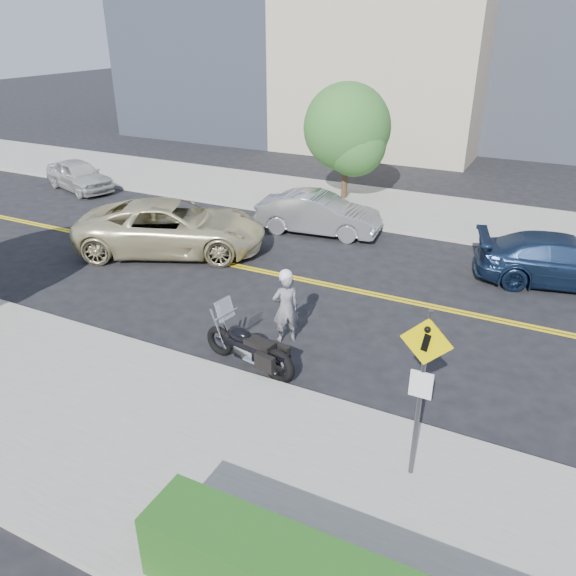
{
  "coord_description": "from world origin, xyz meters",
  "views": [
    {
      "loc": [
        5.52,
        -13.45,
        6.86
      ],
      "look_at": [
        0.26,
        -2.93,
        1.2
      ],
      "focal_mm": 35.0,
      "sensor_mm": 36.0,
      "label": 1
    }
  ],
  "objects_px": {
    "pedestrian_sign": "(422,381)",
    "motorcycle": "(249,338)",
    "motorcyclist": "(286,306)",
    "suv": "(172,227)",
    "parked_car_white": "(79,175)",
    "parked_car_blue": "(564,261)",
    "parked_car_silver": "(318,214)"
  },
  "relations": [
    {
      "from": "parked_car_white",
      "to": "parked_car_blue",
      "type": "bearing_deg",
      "value": -75.43
    },
    {
      "from": "motorcycle",
      "to": "pedestrian_sign",
      "type": "bearing_deg",
      "value": -12.36
    },
    {
      "from": "parked_car_white",
      "to": "parked_car_silver",
      "type": "relative_size",
      "value": 0.89
    },
    {
      "from": "suv",
      "to": "parked_car_blue",
      "type": "xyz_separation_m",
      "value": [
        11.39,
        2.93,
        -0.13
      ]
    },
    {
      "from": "motorcycle",
      "to": "parked_car_white",
      "type": "xyz_separation_m",
      "value": [
        -13.73,
        8.8,
        -0.06
      ]
    },
    {
      "from": "suv",
      "to": "parked_car_white",
      "type": "xyz_separation_m",
      "value": [
        -8.15,
        4.06,
        -0.17
      ]
    },
    {
      "from": "parked_car_white",
      "to": "parked_car_silver",
      "type": "height_order",
      "value": "parked_car_silver"
    },
    {
      "from": "suv",
      "to": "motorcycle",
      "type": "bearing_deg",
      "value": -154.61
    },
    {
      "from": "pedestrian_sign",
      "to": "motorcycle",
      "type": "bearing_deg",
      "value": 157.05
    },
    {
      "from": "pedestrian_sign",
      "to": "motorcyclist",
      "type": "xyz_separation_m",
      "value": [
        -3.83,
        3.06,
        -1.05
      ]
    },
    {
      "from": "parked_car_white",
      "to": "parked_car_blue",
      "type": "relative_size",
      "value": 0.8
    },
    {
      "from": "pedestrian_sign",
      "to": "motorcycle",
      "type": "distance_m",
      "value": 4.57
    },
    {
      "from": "suv",
      "to": "parked_car_silver",
      "type": "relative_size",
      "value": 1.38
    },
    {
      "from": "pedestrian_sign",
      "to": "motorcycle",
      "type": "relative_size",
      "value": 1.28
    },
    {
      "from": "suv",
      "to": "parked_car_blue",
      "type": "height_order",
      "value": "suv"
    },
    {
      "from": "pedestrian_sign",
      "to": "suv",
      "type": "relative_size",
      "value": 0.5
    },
    {
      "from": "pedestrian_sign",
      "to": "parked_car_blue",
      "type": "relative_size",
      "value": 0.63
    },
    {
      "from": "motorcyclist",
      "to": "motorcycle",
      "type": "height_order",
      "value": "motorcyclist"
    },
    {
      "from": "motorcycle",
      "to": "parked_car_blue",
      "type": "height_order",
      "value": "motorcycle"
    },
    {
      "from": "pedestrian_sign",
      "to": "suv",
      "type": "height_order",
      "value": "pedestrian_sign"
    },
    {
      "from": "parked_car_blue",
      "to": "parked_car_white",
      "type": "bearing_deg",
      "value": 72.75
    },
    {
      "from": "suv",
      "to": "parked_car_blue",
      "type": "bearing_deg",
      "value": -99.87
    },
    {
      "from": "motorcycle",
      "to": "motorcyclist",
      "type": "bearing_deg",
      "value": 91.66
    },
    {
      "from": "pedestrian_sign",
      "to": "parked_car_blue",
      "type": "xyz_separation_m",
      "value": [
        1.76,
        9.38,
        -1.26
      ]
    },
    {
      "from": "motorcyclist",
      "to": "parked_car_silver",
      "type": "relative_size",
      "value": 0.42
    },
    {
      "from": "pedestrian_sign",
      "to": "parked_car_white",
      "type": "xyz_separation_m",
      "value": [
        -17.78,
        10.51,
        -1.31
      ]
    },
    {
      "from": "motorcyclist",
      "to": "motorcycle",
      "type": "bearing_deg",
      "value": 39.67
    },
    {
      "from": "motorcycle",
      "to": "suv",
      "type": "xyz_separation_m",
      "value": [
        -5.58,
        4.74,
        0.12
      ]
    },
    {
      "from": "motorcyclist",
      "to": "parked_car_white",
      "type": "xyz_separation_m",
      "value": [
        -13.94,
        7.45,
        -0.25
      ]
    },
    {
      "from": "pedestrian_sign",
      "to": "suv",
      "type": "distance_m",
      "value": 11.64
    },
    {
      "from": "suv",
      "to": "parked_car_blue",
      "type": "relative_size",
      "value": 1.24
    },
    {
      "from": "motorcycle",
      "to": "parked_car_white",
      "type": "bearing_deg",
      "value": 157.94
    }
  ]
}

